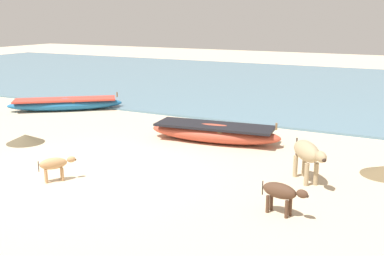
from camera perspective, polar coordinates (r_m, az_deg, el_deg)
name	(u,v)px	position (r m, az deg, el deg)	size (l,w,h in m)	color
ground	(93,171)	(11.69, -12.28, -5.31)	(80.00, 80.00, 0.00)	beige
sea_water	(282,84)	(26.20, 11.18, 5.38)	(60.00, 20.00, 0.08)	slate
fishing_boat_0	(66,104)	(19.42, -15.48, 2.92)	(4.20, 3.58, 0.68)	#1E669E
fishing_boat_3	(214,132)	(14.00, 2.80, -0.56)	(4.20, 1.58, 0.74)	#B74733
cow_adult_dun	(307,153)	(10.88, 14.19, -3.07)	(1.12, 1.29, 0.95)	tan
calf_near_tan	(55,164)	(11.14, -16.73, -4.35)	(0.66, 0.77, 0.57)	tan
calf_far_dark	(281,192)	(9.06, 11.04, -7.86)	(0.97, 0.41, 0.64)	#4C3323
debris_pile_1	(25,139)	(14.82, -20.04, -1.25)	(1.13, 1.13, 0.26)	brown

